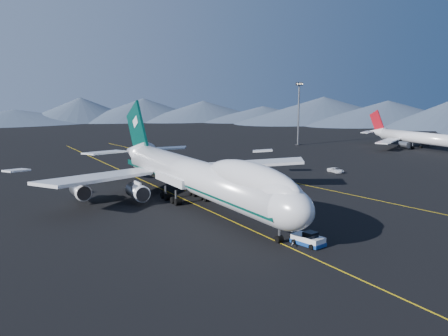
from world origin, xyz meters
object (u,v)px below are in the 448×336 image
pushback_tug (308,240)px  second_jet (418,138)px  floodlight_mast (299,114)px  service_van (336,170)px  boeing_747 (197,176)px

pushback_tug → second_jet: second_jet is taller
second_jet → floodlight_mast: (-30.55, 30.83, 8.06)m
service_van → pushback_tug: bearing=-138.4°
boeing_747 → floodlight_mast: size_ratio=3.04×
boeing_747 → floodlight_mast: bearing=40.9°
service_van → floodlight_mast: 62.05m
second_jet → service_van: (-60.12, -22.51, -3.35)m
service_van → second_jet: bearing=18.2°
second_jet → service_van: bearing=-167.7°
service_van → floodlight_mast: (29.57, 53.34, 11.41)m
pushback_tug → service_van: size_ratio=1.13×
boeing_747 → service_van: bearing=16.1°
boeing_747 → pushback_tug: 30.13m
floodlight_mast → pushback_tug: bearing=-127.7°
second_jet → service_van: 64.28m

